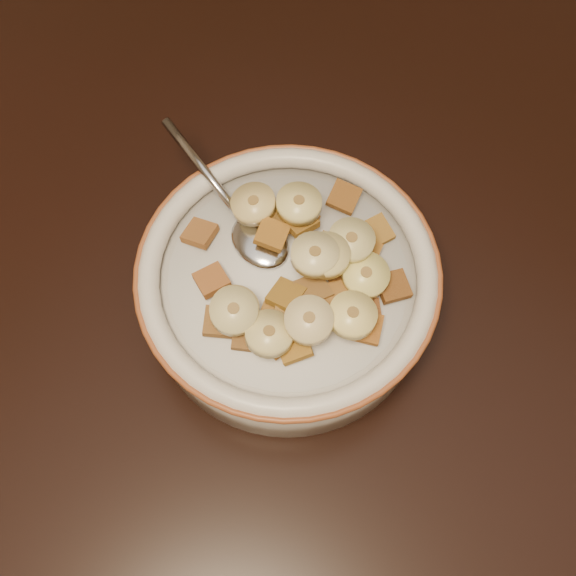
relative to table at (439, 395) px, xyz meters
The scene contains 40 objects.
floor 0.78m from the table, ahead, with size 4.00×4.50×0.10m, color #422816.
table is the anchor object (origin of this frame).
cereal_bowl 0.13m from the table, behind, with size 0.20×0.20×0.05m, color #B9B5B1.
milk 0.14m from the table, behind, with size 0.16×0.16×0.00m, color silver.
spoon 0.17m from the table, behind, with size 0.04×0.05×0.01m, color #B2B4BC.
cereal_square_0 0.17m from the table, behind, with size 0.02×0.02×0.01m, color #985D1F.
cereal_square_1 0.10m from the table, 162.49° to the right, with size 0.02×0.02×0.01m, color #955C1E.
cereal_square_2 0.12m from the table, 169.24° to the right, with size 0.02×0.02×0.01m, color brown.
cereal_square_3 0.14m from the table, behind, with size 0.02×0.02×0.01m, color #98501F.
cereal_square_4 0.16m from the table, 157.62° to the left, with size 0.02×0.02×0.01m, color brown.
cereal_square_5 0.14m from the table, 156.51° to the right, with size 0.02×0.02×0.01m, color olive.
cereal_square_6 0.12m from the table, behind, with size 0.02×0.02×0.01m, color brown.
cereal_square_7 0.16m from the table, 149.49° to the right, with size 0.02×0.02×0.01m, color brown.
cereal_square_8 0.12m from the table, 164.24° to the left, with size 0.02×0.02×0.01m, color brown.
cereal_square_9 0.17m from the table, behind, with size 0.02×0.02×0.01m, color brown.
cereal_square_10 0.15m from the table, 155.92° to the right, with size 0.02×0.02×0.01m, color #9A6427.
cereal_square_11 0.13m from the table, 147.37° to the right, with size 0.02×0.02×0.01m, color olive.
cereal_square_12 0.10m from the table, behind, with size 0.02×0.02×0.01m, color #985528.
cereal_square_13 0.17m from the table, behind, with size 0.02×0.02×0.01m, color #9B6229.
cereal_square_14 0.16m from the table, behind, with size 0.02×0.02×0.01m, color #99611A.
cereal_square_15 0.13m from the table, 167.76° to the right, with size 0.02×0.02×0.01m, color brown.
cereal_square_16 0.21m from the table, behind, with size 0.02×0.02×0.01m, color brown.
cereal_square_17 0.15m from the table, 162.18° to the right, with size 0.02×0.02×0.01m, color brown.
cereal_square_18 0.19m from the table, 161.72° to the right, with size 0.02×0.02×0.01m, color brown.
cereal_square_19 0.10m from the table, 165.27° to the left, with size 0.02×0.02×0.01m, color brown.
cereal_square_20 0.14m from the table, 149.27° to the right, with size 0.02×0.02×0.01m, color #8F621F.
cereal_square_21 0.16m from the table, 153.90° to the right, with size 0.02×0.02×0.01m, color brown.
cereal_square_22 0.13m from the table, 155.00° to the left, with size 0.02×0.02×0.01m, color brown.
cereal_square_23 0.17m from the table, 152.00° to the right, with size 0.02×0.02×0.01m, color brown.
banana_slice_0 0.17m from the table, 154.09° to the right, with size 0.03×0.03×0.01m, color beige.
banana_slice_1 0.15m from the table, behind, with size 0.03×0.03×0.01m, color #F8E1A8.
banana_slice_2 0.14m from the table, 169.84° to the left, with size 0.03×0.03×0.01m, color #D9C888.
banana_slice_3 0.19m from the table, behind, with size 0.03×0.03×0.01m, color tan.
banana_slice_4 0.14m from the table, behind, with size 0.03×0.03×0.01m, color #CBB87C.
banana_slice_5 0.14m from the table, 153.65° to the right, with size 0.03×0.03×0.01m, color beige.
banana_slice_6 0.15m from the table, 148.75° to the right, with size 0.03×0.03×0.01m, color #D8C388.
banana_slice_7 0.17m from the table, 153.15° to the right, with size 0.03×0.03×0.01m, color #DDCF89.
banana_slice_8 0.12m from the table, 161.72° to the right, with size 0.03×0.03×0.01m, color #E4D070.
banana_slice_9 0.12m from the table, behind, with size 0.03×0.03×0.01m, color #D4C872.
banana_slice_10 0.17m from the table, behind, with size 0.03×0.03×0.01m, color beige.
Camera 1 is at (0.01, -0.19, 1.24)m, focal length 45.00 mm.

